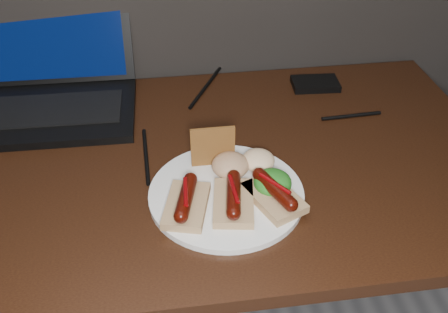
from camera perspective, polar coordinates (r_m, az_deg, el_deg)
desk at (r=1.07m, az=-6.99°, el=-4.37°), size 1.40×0.70×0.75m
laptop at (r=1.23m, az=-19.68°, el=7.90°), size 0.40×0.34×0.25m
hard_drive at (r=1.27m, az=10.38°, el=8.18°), size 0.12×0.08×0.02m
desk_cables at (r=1.13m, az=-8.64°, el=4.02°), size 1.03×0.45×0.01m
plate at (r=0.92m, az=0.26°, el=-4.28°), size 0.29×0.29×0.01m
bread_sausage_left at (r=0.87m, az=-4.33°, el=-5.20°), size 0.10×0.13×0.04m
bread_sausage_center at (r=0.88m, az=1.10°, el=-4.89°), size 0.09×0.12×0.04m
bread_sausage_right at (r=0.89m, az=5.75°, el=-4.27°), size 0.11×0.13×0.04m
crispbread at (r=0.95m, az=-1.28°, el=1.15°), size 0.08×0.01×0.08m
salad_greens at (r=0.91m, az=5.57°, el=-2.98°), size 0.07×0.07×0.04m
salsa_mound at (r=0.94m, az=0.73°, el=-0.99°), size 0.07×0.07×0.04m
coleslaw_mound at (r=0.96m, az=3.93°, el=-0.43°), size 0.06×0.06×0.04m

